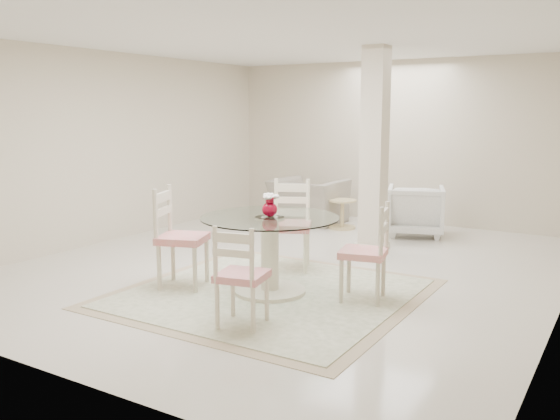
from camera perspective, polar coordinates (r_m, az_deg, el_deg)
The scene contains 13 objects.
ground at distance 7.26m, azimuth 1.18°, elevation -5.38°, with size 7.00×7.00×0.00m, color silver.
room_shell at distance 7.01m, azimuth 1.23°, elevation 9.43°, with size 6.02×7.02×2.71m.
column at distance 7.98m, azimuth 9.06°, elevation 5.70°, with size 0.30×0.30×2.70m, color beige.
area_rug at distance 6.18m, azimuth -0.97°, elevation -8.00°, with size 2.88×2.88×0.02m.
dining_table at distance 6.07m, azimuth -0.98°, elevation -4.35°, with size 1.40×1.40×0.81m.
red_vase at distance 5.96m, azimuth -0.99°, elevation 0.47°, with size 0.18×0.17×0.24m.
dining_chair_east at distance 5.86m, azimuth 8.71°, elevation -3.39°, with size 0.52×0.52×1.08m.
dining_chair_north at distance 7.00m, azimuth 1.06°, elevation -0.76°, with size 0.62×0.62×1.17m.
dining_chair_west at distance 6.35m, azimuth -10.01°, elevation -1.89°, with size 0.61×0.61×1.19m.
dining_chair_south at distance 5.09m, azimuth -3.96°, elevation -5.69°, with size 0.48×0.48×1.01m.
recliner_taupe at distance 9.96m, azimuth 2.74°, elevation 0.85°, with size 1.13×0.98×0.73m, color gray.
armchair_white at distance 9.18m, azimuth 12.91°, elevation -0.03°, with size 0.81×0.84×0.76m, color white.
side_table at distance 9.53m, azimuth 6.01°, elevation -0.50°, with size 0.45×0.45×0.47m.
Camera 1 is at (3.52, -6.07, 1.87)m, focal length 38.00 mm.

